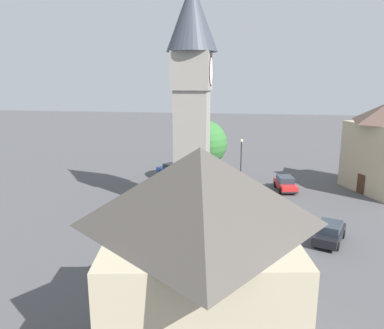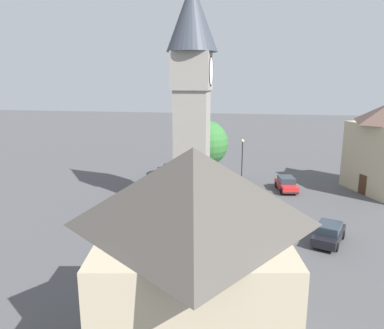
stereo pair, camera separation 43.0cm
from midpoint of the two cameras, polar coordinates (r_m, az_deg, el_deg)
name	(u,v)px [view 1 (the left image)]	position (r m, az deg, el deg)	size (l,w,h in m)	color
ground_plane	(192,208)	(35.04, -0.35, -6.80)	(200.00, 200.00, 0.00)	#4C4C4F
clock_tower	(192,81)	(32.97, -0.38, 12.77)	(4.41, 4.41, 20.12)	gray
car_blue_kerb	(162,242)	(26.50, -5.15, -11.84)	(4.06, 4.16, 1.53)	white
car_silver_kerb	(330,232)	(29.69, 20.07, -9.80)	(4.46, 3.08, 1.53)	black
car_red_corner	(285,183)	(41.64, 13.92, -2.86)	(4.36, 2.39, 1.53)	red
car_white_side	(172,170)	(46.57, -3.32, -0.82)	(3.63, 4.39, 1.53)	#2D5BB7
pedestrian	(258,214)	(31.34, 9.83, -7.48)	(0.54, 0.31, 1.69)	#706656
tree	(204,143)	(41.84, 1.58, 3.29)	(5.24, 5.24, 7.45)	brown
building_terrace_right	(200,263)	(15.01, 0.32, -14.98)	(8.74, 8.27, 9.46)	tan
lamp_post	(241,154)	(42.98, 7.32, 1.61)	(0.36, 0.36, 5.19)	black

